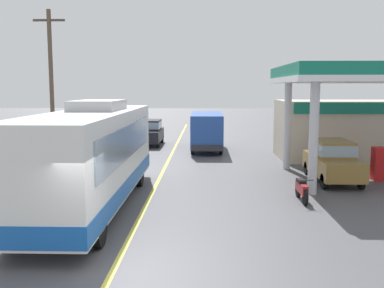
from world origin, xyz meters
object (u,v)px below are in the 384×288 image
(coach_bus_main, at_px, (92,158))
(motorcycle_parked_forecourt, at_px, (302,189))
(pedestrian_by_shop, at_px, (316,161))
(car_trailing_behind_bus, at_px, (150,131))
(pedestrian_near_pump, at_px, (322,158))
(car_at_pump, at_px, (332,159))
(minibus_opposing_lane, at_px, (207,128))

(coach_bus_main, relative_size, motorcycle_parked_forecourt, 6.13)
(pedestrian_by_shop, relative_size, car_trailing_behind_bus, 0.40)
(pedestrian_near_pump, xyz_separation_m, car_trailing_behind_bus, (-9.45, 11.41, 0.08))
(car_at_pump, xyz_separation_m, car_trailing_behind_bus, (-9.67, 12.20, 0.00))
(minibus_opposing_lane, relative_size, pedestrian_near_pump, 3.69)
(coach_bus_main, xyz_separation_m, car_trailing_behind_bus, (-0.12, 16.75, -0.71))
(pedestrian_near_pump, relative_size, car_trailing_behind_bus, 0.40)
(motorcycle_parked_forecourt, xyz_separation_m, pedestrian_by_shop, (1.34, 3.29, 0.49))
(minibus_opposing_lane, distance_m, pedestrian_by_shop, 11.09)
(coach_bus_main, bearing_deg, minibus_opposing_lane, 74.28)
(motorcycle_parked_forecourt, xyz_separation_m, pedestrian_near_pump, (1.89, 4.36, 0.49))
(minibus_opposing_lane, relative_size, motorcycle_parked_forecourt, 3.41)
(pedestrian_by_shop, distance_m, car_trailing_behind_bus, 15.34)
(pedestrian_near_pump, bearing_deg, car_at_pump, -74.36)
(coach_bus_main, relative_size, pedestrian_by_shop, 6.65)
(motorcycle_parked_forecourt, height_order, pedestrian_near_pump, pedestrian_near_pump)
(minibus_opposing_lane, distance_m, pedestrian_near_pump, 10.41)
(car_at_pump, distance_m, motorcycle_parked_forecourt, 4.19)
(coach_bus_main, xyz_separation_m, car_at_pump, (9.55, 4.55, -0.71))
(coach_bus_main, height_order, pedestrian_by_shop, coach_bus_main)
(coach_bus_main, distance_m, car_trailing_behind_bus, 16.77)
(motorcycle_parked_forecourt, relative_size, pedestrian_by_shop, 1.08)
(motorcycle_parked_forecourt, bearing_deg, minibus_opposing_lane, 104.46)
(car_at_pump, xyz_separation_m, pedestrian_near_pump, (-0.22, 0.79, -0.08))
(motorcycle_parked_forecourt, bearing_deg, pedestrian_near_pump, 66.53)
(motorcycle_parked_forecourt, relative_size, car_trailing_behind_bus, 0.43)
(car_at_pump, xyz_separation_m, pedestrian_by_shop, (-0.77, -0.29, -0.08))
(car_trailing_behind_bus, bearing_deg, minibus_opposing_lane, -31.03)
(car_trailing_behind_bus, bearing_deg, pedestrian_near_pump, -50.38)
(pedestrian_near_pump, bearing_deg, coach_bus_main, -150.24)
(minibus_opposing_lane, bearing_deg, car_trailing_behind_bus, 148.97)
(car_at_pump, distance_m, pedestrian_by_shop, 0.82)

